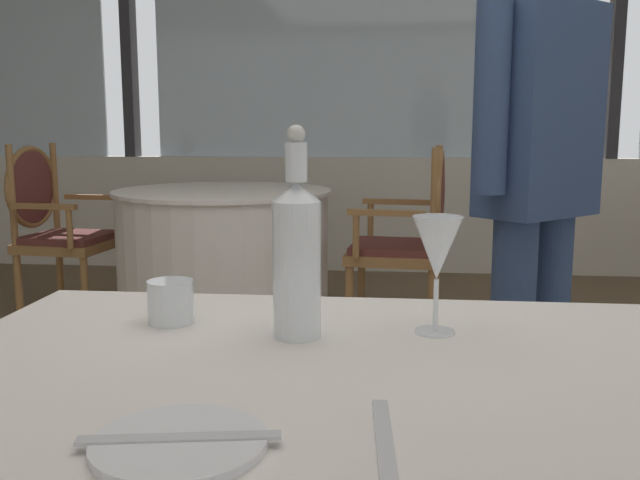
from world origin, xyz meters
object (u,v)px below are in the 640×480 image
(wine_glass, at_px, (437,251))
(diner_person_0, at_px, (538,170))
(dining_chair_1_0, at_px, (414,229))
(water_tumbler, at_px, (171,302))
(water_bottle, at_px, (297,254))
(side_plate, at_px, (180,443))
(dining_chair_1_1, at_px, (53,219))

(wine_glass, xyz_separation_m, diner_person_0, (0.35, 1.01, 0.07))
(wine_glass, xyz_separation_m, dining_chair_1_0, (0.04, 2.40, -0.31))
(diner_person_0, bearing_deg, wine_glass, -62.97)
(wine_glass, xyz_separation_m, water_tumbler, (-0.44, 0.01, -0.10))
(wine_glass, bearing_deg, diner_person_0, 70.76)
(dining_chair_1_0, height_order, diner_person_0, diner_person_0)
(wine_glass, distance_m, diner_person_0, 1.08)
(water_bottle, bearing_deg, diner_person_0, 61.56)
(water_bottle, relative_size, dining_chair_1_0, 0.34)
(wine_glass, bearing_deg, water_tumbler, 178.12)
(water_bottle, distance_m, diner_person_0, 1.20)
(water_bottle, distance_m, wine_glass, 0.22)
(side_plate, height_order, water_bottle, water_bottle)
(side_plate, relative_size, wine_glass, 0.97)
(dining_chair_1_0, xyz_separation_m, diner_person_0, (0.31, -1.38, 0.38))
(water_tumbler, relative_size, dining_chair_1_1, 0.08)
(side_plate, distance_m, wine_glass, 0.54)
(dining_chair_1_1, bearing_deg, side_plate, -55.02)
(water_bottle, relative_size, water_tumbler, 4.29)
(water_bottle, relative_size, diner_person_0, 0.20)
(water_bottle, xyz_separation_m, dining_chair_1_1, (-1.74, 2.66, -0.32))
(wine_glass, relative_size, dining_chair_1_1, 0.19)
(water_tumbler, bearing_deg, dining_chair_1_0, 78.56)
(water_tumbler, height_order, dining_chair_1_1, dining_chair_1_1)
(water_bottle, distance_m, dining_chair_1_1, 3.19)
(dining_chair_1_0, xyz_separation_m, dining_chair_1_1, (-2.00, 0.22, -0.00))
(wine_glass, relative_size, diner_person_0, 0.11)
(wine_glass, height_order, dining_chair_1_1, dining_chair_1_1)
(dining_chair_1_0, bearing_deg, wine_glass, 95.21)
(water_bottle, height_order, dining_chair_1_1, water_bottle)
(side_plate, relative_size, diner_person_0, 0.11)
(water_tumbler, xyz_separation_m, diner_person_0, (0.79, 1.00, 0.17))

